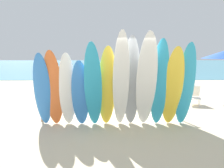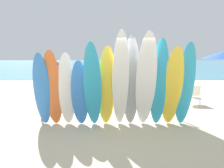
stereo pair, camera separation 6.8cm
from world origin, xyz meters
name	(u,v)px [view 1 (the left image)]	position (x,y,z in m)	size (l,w,h in m)	color
ground	(110,76)	(0.00, 14.00, 0.00)	(60.00, 60.00, 0.00)	beige
ocean_water	(109,65)	(0.00, 30.73, 0.01)	(60.00, 40.00, 0.02)	teal
surfboard_rack	(113,102)	(0.00, 0.00, 0.59)	(4.49, 0.07, 0.72)	brown
surfboard_blue_0	(42,90)	(-1.99, -0.57, 1.07)	(0.47, 0.08, 2.22)	#337AD1
surfboard_orange_1	(53,89)	(-1.69, -0.56, 1.11)	(0.53, 0.06, 2.28)	orange
surfboard_white_2	(67,90)	(-1.30, -0.54, 1.07)	(0.48, 0.08, 2.20)	white
surfboard_blue_3	(80,94)	(-0.92, -0.58, 0.97)	(0.50, 0.07, 2.00)	#337AD1
surfboard_teal_4	(93,86)	(-0.55, -0.75, 1.21)	(0.49, 0.07, 2.56)	#289EC6
surfboard_yellow_5	(107,87)	(-0.16, -0.59, 1.16)	(0.51, 0.06, 2.42)	yellow
surfboard_white_6	(121,80)	(0.22, -0.73, 1.36)	(0.46, 0.08, 2.87)	white
surfboard_grey_7	(131,82)	(0.52, -0.58, 1.30)	(0.49, 0.06, 2.68)	#999EA3
surfboard_white_8	(147,81)	(0.93, -0.72, 1.35)	(0.57, 0.08, 2.84)	white
surfboard_teal_9	(159,84)	(1.31, -0.63, 1.26)	(0.50, 0.08, 2.60)	#289EC6
surfboard_yellow_10	(173,87)	(1.70, -0.60, 1.16)	(0.58, 0.07, 2.40)	yellow
surfboard_teal_11	(186,85)	(2.06, -0.57, 1.21)	(0.51, 0.06, 2.49)	#289EC6
beachgoer_strolling	(110,77)	(-0.02, 5.22, 0.85)	(0.47, 0.37, 1.48)	#9E704C
beachgoer_by_water	(177,73)	(3.82, 6.58, 0.92)	(0.41, 0.49, 1.59)	beige
beachgoer_photographing	(56,77)	(-2.54, 3.89, 0.97)	(0.44, 0.51, 1.68)	brown
beachgoer_near_rack	(147,71)	(2.27, 7.71, 0.92)	(0.60, 0.28, 1.60)	#9E704C
beach_chair_red	(194,94)	(3.34, 2.31, 0.42)	(0.67, 0.85, 0.79)	#B7B7BC
distant_boat	(165,68)	(6.87, 22.53, 0.12)	(3.23, 0.61, 0.26)	#4C515B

